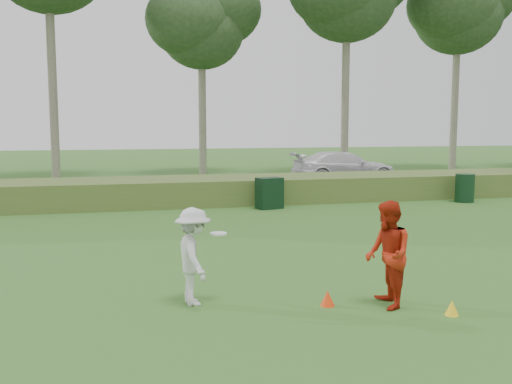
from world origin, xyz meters
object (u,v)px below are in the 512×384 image
object	(u,v)px
cone_yellow	(452,308)
car_right	(344,167)
utility_cabinet	(269,193)
player_white	(193,256)
cone_orange	(327,298)
player_red	(388,254)
trash_bin	(465,188)

from	to	relation	value
cone_yellow	car_right	bearing A→B (deg)	71.70
utility_cabinet	player_white	bearing A→B (deg)	-127.49
player_white	car_right	xyz separation A→B (m)	(9.74, 16.98, 0.03)
player_white	utility_cabinet	xyz separation A→B (m)	(3.93, 9.67, -0.24)
cone_orange	car_right	bearing A→B (deg)	66.27
player_red	cone_yellow	distance (m)	1.20
cone_orange	trash_bin	distance (m)	13.78
player_red	cone_orange	size ratio (longest dim) A/B	6.75
player_red	car_right	xyz separation A→B (m)	(6.86, 17.86, -0.03)
player_white	cone_yellow	xyz separation A→B (m)	(3.64, -1.48, -0.65)
trash_bin	car_right	world-z (taller)	car_right
cone_yellow	player_white	bearing A→B (deg)	157.82
player_white	trash_bin	distance (m)	14.81
utility_cabinet	trash_bin	size ratio (longest dim) A/B	1.02
cone_yellow	car_right	size ratio (longest dim) A/B	0.04
cone_yellow	utility_cabinet	world-z (taller)	utility_cabinet
utility_cabinet	cone_yellow	bearing A→B (deg)	-106.89
player_white	player_red	xyz separation A→B (m)	(2.88, -0.88, 0.06)
cone_orange	cone_yellow	xyz separation A→B (m)	(1.63, -0.87, -0.01)
player_white	player_red	world-z (taller)	player_red
player_white	car_right	world-z (taller)	car_right
cone_orange	trash_bin	world-z (taller)	trash_bin
player_red	cone_orange	distance (m)	1.16
player_white	utility_cabinet	world-z (taller)	player_white
player_red	utility_cabinet	world-z (taller)	player_red
cone_yellow	trash_bin	size ratio (longest dim) A/B	0.22
player_red	utility_cabinet	distance (m)	10.61
player_red	cone_orange	bearing A→B (deg)	-97.72
cone_yellow	trash_bin	xyz separation A→B (m)	(7.69, 11.01, 0.40)
trash_bin	car_right	bearing A→B (deg)	102.05
player_white	trash_bin	xyz separation A→B (m)	(11.33, 9.53, -0.25)
player_white	player_red	size ratio (longest dim) A/B	0.92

